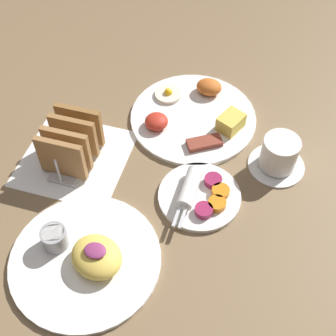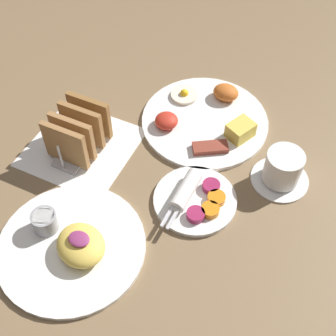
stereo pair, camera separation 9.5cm
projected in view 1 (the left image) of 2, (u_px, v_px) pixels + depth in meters
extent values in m
plane|color=brown|center=(142.00, 182.00, 0.97)|extent=(3.00, 3.00, 0.00)
cube|color=white|center=(75.00, 158.00, 1.01)|extent=(0.22, 0.22, 0.00)
cylinder|color=white|center=(193.00, 118.00, 1.08)|extent=(0.29, 0.29, 0.01)
cube|color=#E5C64C|center=(231.00, 122.00, 1.04)|extent=(0.06, 0.07, 0.04)
ellipsoid|color=#C66023|center=(209.00, 87.00, 1.11)|extent=(0.06, 0.05, 0.03)
cylinder|color=#F4EACC|center=(168.00, 94.00, 1.11)|extent=(0.06, 0.06, 0.01)
sphere|color=yellow|center=(168.00, 92.00, 1.11)|extent=(0.02, 0.02, 0.02)
ellipsoid|color=red|center=(156.00, 121.00, 1.04)|extent=(0.05, 0.05, 0.03)
cube|color=brown|center=(204.00, 143.00, 1.02)|extent=(0.08, 0.07, 0.01)
cylinder|color=white|center=(199.00, 196.00, 0.94)|extent=(0.17, 0.17, 0.01)
cylinder|color=#99234C|center=(204.00, 210.00, 0.91)|extent=(0.04, 0.04, 0.01)
cylinder|color=orange|center=(217.00, 204.00, 0.92)|extent=(0.04, 0.04, 0.01)
cylinder|color=orange|center=(221.00, 192.00, 0.93)|extent=(0.04, 0.04, 0.01)
cylinder|color=#99234C|center=(213.00, 181.00, 0.95)|extent=(0.04, 0.04, 0.01)
cylinder|color=white|center=(190.00, 188.00, 0.93)|extent=(0.03, 0.09, 0.03)
cube|color=silver|center=(183.00, 217.00, 0.89)|extent=(0.01, 0.05, 0.00)
cube|color=silver|center=(177.00, 216.00, 0.89)|extent=(0.01, 0.05, 0.00)
cylinder|color=white|center=(85.00, 260.00, 0.85)|extent=(0.28, 0.28, 0.01)
ellipsoid|color=#EAC651|center=(97.00, 257.00, 0.83)|extent=(0.12, 0.12, 0.04)
ellipsoid|color=#8C3366|center=(95.00, 250.00, 0.81)|extent=(0.04, 0.03, 0.01)
cylinder|color=#99999E|center=(55.00, 238.00, 0.85)|extent=(0.05, 0.05, 0.04)
cylinder|color=white|center=(53.00, 234.00, 0.84)|extent=(0.04, 0.04, 0.01)
cube|color=#B7B7BC|center=(75.00, 157.00, 1.00)|extent=(0.06, 0.15, 0.01)
cube|color=#9C6E40|center=(61.00, 158.00, 0.94)|extent=(0.10, 0.01, 0.10)
cube|color=#9D6F41|center=(68.00, 147.00, 0.95)|extent=(0.10, 0.01, 0.10)
cube|color=olive|center=(74.00, 136.00, 0.97)|extent=(0.10, 0.01, 0.10)
cube|color=olive|center=(80.00, 125.00, 0.99)|extent=(0.10, 0.01, 0.10)
cylinder|color=#B7B7BC|center=(58.00, 171.00, 0.93)|extent=(0.01, 0.01, 0.07)
cylinder|color=#B7B7BC|center=(85.00, 122.00, 1.02)|extent=(0.01, 0.01, 0.07)
cylinder|color=white|center=(276.00, 165.00, 0.99)|extent=(0.12, 0.12, 0.01)
cylinder|color=white|center=(280.00, 153.00, 0.96)|extent=(0.08, 0.08, 0.07)
cylinder|color=#381E0F|center=(282.00, 143.00, 0.94)|extent=(0.06, 0.06, 0.01)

